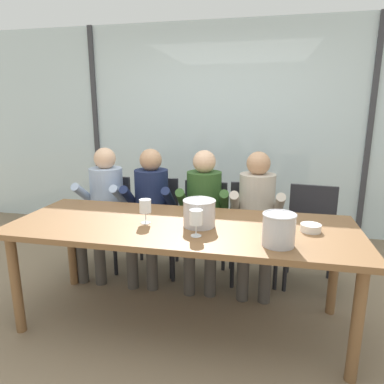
% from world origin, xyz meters
% --- Properties ---
extents(ground, '(14.00, 14.00, 0.00)m').
position_xyz_m(ground, '(0.00, 1.00, 0.00)').
color(ground, '#847056').
extents(window_glass_panel, '(7.63, 0.03, 2.60)m').
position_xyz_m(window_glass_panel, '(0.00, 2.15, 1.30)').
color(window_glass_panel, silver).
rests_on(window_glass_panel, ground).
extents(window_mullion_left, '(0.06, 0.06, 2.60)m').
position_xyz_m(window_mullion_left, '(-1.72, 2.13, 1.30)').
color(window_mullion_left, '#38383D').
rests_on(window_mullion_left, ground).
extents(window_mullion_right, '(0.06, 0.06, 2.60)m').
position_xyz_m(window_mullion_right, '(1.72, 2.13, 1.30)').
color(window_mullion_right, '#38383D').
rests_on(window_mullion_right, ground).
extents(hillside_vineyard, '(13.63, 2.40, 1.73)m').
position_xyz_m(hillside_vineyard, '(0.00, 5.87, 0.87)').
color(hillside_vineyard, '#568942').
rests_on(hillside_vineyard, ground).
extents(dining_table, '(2.43, 0.91, 0.78)m').
position_xyz_m(dining_table, '(0.00, 0.00, 0.70)').
color(dining_table, brown).
rests_on(dining_table, ground).
extents(chair_near_curtain, '(0.44, 0.44, 0.89)m').
position_xyz_m(chair_near_curtain, '(-1.00, 0.88, 0.52)').
color(chair_near_curtain, '#232328').
rests_on(chair_near_curtain, ground).
extents(chair_left_of_center, '(0.49, 0.49, 0.89)m').
position_xyz_m(chair_left_of_center, '(-0.48, 0.90, 0.52)').
color(chair_left_of_center, '#232328').
rests_on(chair_left_of_center, ground).
extents(chair_center, '(0.49, 0.49, 0.89)m').
position_xyz_m(chair_center, '(-0.01, 0.85, 0.52)').
color(chair_center, '#232328').
rests_on(chair_center, ground).
extents(chair_right_of_center, '(0.49, 0.49, 0.89)m').
position_xyz_m(chair_right_of_center, '(0.47, 0.90, 0.52)').
color(chair_right_of_center, '#232328').
rests_on(chair_right_of_center, ground).
extents(chair_near_window_right, '(0.49, 0.49, 0.89)m').
position_xyz_m(chair_near_window_right, '(0.99, 0.89, 0.52)').
color(chair_near_window_right, '#232328').
rests_on(chair_near_window_right, ground).
extents(person_pale_blue_shirt, '(0.46, 0.61, 1.21)m').
position_xyz_m(person_pale_blue_shirt, '(-0.96, 0.73, 0.69)').
color(person_pale_blue_shirt, '#9EB2D1').
rests_on(person_pale_blue_shirt, ground).
extents(person_navy_polo, '(0.48, 0.63, 1.21)m').
position_xyz_m(person_navy_polo, '(-0.49, 0.73, 0.69)').
color(person_navy_polo, '#192347').
rests_on(person_navy_polo, ground).
extents(person_olive_shirt, '(0.49, 0.63, 1.21)m').
position_xyz_m(person_olive_shirt, '(0.02, 0.73, 0.69)').
color(person_olive_shirt, '#2D5123').
rests_on(person_olive_shirt, ground).
extents(person_beige_jumper, '(0.47, 0.62, 1.21)m').
position_xyz_m(person_beige_jumper, '(0.50, 0.73, 0.69)').
color(person_beige_jumper, '#B7AD9E').
rests_on(person_beige_jumper, ground).
extents(ice_bucket_primary, '(0.20, 0.20, 0.20)m').
position_xyz_m(ice_bucket_primary, '(0.66, -0.25, 0.88)').
color(ice_bucket_primary, '#B7B7BC').
rests_on(ice_bucket_primary, dining_table).
extents(ice_bucket_secondary, '(0.23, 0.23, 0.19)m').
position_xyz_m(ice_bucket_secondary, '(0.13, -0.01, 0.87)').
color(ice_bucket_secondary, '#B7B7BC').
rests_on(ice_bucket_secondary, dining_table).
extents(tasting_bowl, '(0.13, 0.13, 0.05)m').
position_xyz_m(tasting_bowl, '(0.87, 0.04, 0.80)').
color(tasting_bowl, silver).
rests_on(tasting_bowl, dining_table).
extents(wine_glass_by_left_taster, '(0.08, 0.08, 0.17)m').
position_xyz_m(wine_glass_by_left_taster, '(0.15, -0.21, 0.90)').
color(wine_glass_by_left_taster, silver).
rests_on(wine_glass_by_left_taster, dining_table).
extents(wine_glass_near_bucket, '(0.08, 0.08, 0.17)m').
position_xyz_m(wine_glass_near_bucket, '(-0.26, -0.03, 0.90)').
color(wine_glass_near_bucket, silver).
rests_on(wine_glass_near_bucket, dining_table).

